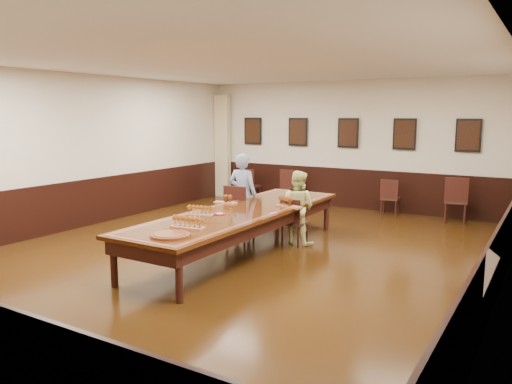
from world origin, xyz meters
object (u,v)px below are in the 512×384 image
Objects in this scene: spare_chair_b at (291,187)px; person_woman at (298,207)px; spare_chair_d at (456,200)px; spare_chair_a at (251,185)px; conference_table at (241,218)px; chair_woman at (295,221)px; person_man at (243,194)px; chair_man at (240,210)px; carved_platter at (170,235)px; spare_chair_c at (390,197)px.

spare_chair_b is 0.70× the size of person_woman.
spare_chair_d is 4.06m from person_woman.
conference_table is at bearing 121.00° from spare_chair_a.
person_man is at bearing -3.60° from chair_woman.
chair_man is at bearing 119.85° from spare_chair_a.
spare_chair_d is (5.29, -0.00, 0.06)m from spare_chair_a.
person_woman is at bearing 83.89° from carved_platter.
person_woman is at bearing -90.00° from chair_woman.
chair_man is 0.32m from person_man.
spare_chair_d is at bearing -173.62° from spare_chair_b.
spare_chair_b reaches higher than chair_woman.
spare_chair_d is (3.38, 3.49, 0.00)m from chair_man.
person_man is 1.19× the size of person_woman.
person_man is 0.32× the size of conference_table.
person_man reaches higher than carved_platter.
carved_platter is at bearing 60.38° from spare_chair_d.
spare_chair_d is 1.68× the size of carved_platter.
conference_table is at bearing 50.54° from spare_chair_d.
conference_table is (1.39, -4.58, 0.14)m from spare_chair_b.
spare_chair_b reaches higher than conference_table.
conference_table is 8.26× the size of carved_platter.
spare_chair_b reaches higher than spare_chair_a.
spare_chair_c is 1.43× the size of carved_platter.
chair_woman is 4.13m from spare_chair_d.
spare_chair_b reaches higher than carved_platter.
chair_woman is at bearing 49.57° from spare_chair_d.
spare_chair_b is at bearing -82.74° from chair_man.
spare_chair_b is at bearing 103.44° from carved_platter.
carved_platter is (0.89, -3.17, -0.04)m from person_man.
spare_chair_d is at bearing -119.65° from person_woman.
chair_woman is 4.04m from spare_chair_b.
spare_chair_b is 1.09× the size of spare_chair_c.
spare_chair_a is 3.90m from person_man.
chair_woman is 4.70m from spare_chair_a.
spare_chair_c is at bearing -98.48° from chair_woman.
conference_table is (2.60, -4.53, 0.16)m from spare_chair_a.
spare_chair_d is at bearing 171.72° from spare_chair_c.
spare_chair_a is at bearing -5.41° from spare_chair_c.
person_woman is (-0.70, -3.48, 0.25)m from spare_chair_c.
spare_chair_c reaches higher than carved_platter.
spare_chair_a is at bearing 119.84° from conference_table.
spare_chair_a reaches higher than conference_table.
chair_man reaches higher than carved_platter.
chair_man is 0.63× the size of person_man.
chair_man is 3.98m from spare_chair_a.
chair_man is 3.20m from carved_platter.
spare_chair_d is at bearing -119.02° from chair_woman.
person_man is at bearing 121.23° from conference_table.
chair_woman is 0.85× the size of spare_chair_d.
spare_chair_d is at bearing -178.87° from spare_chair_a.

